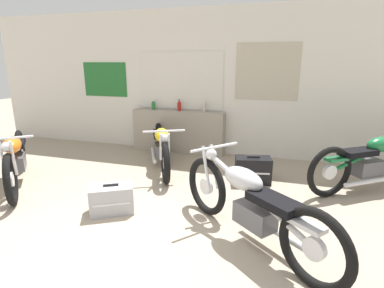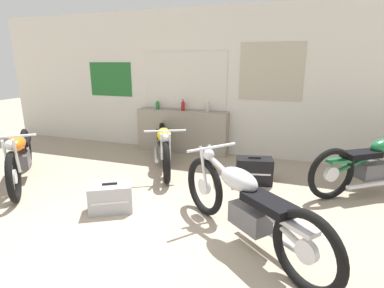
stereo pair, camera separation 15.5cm
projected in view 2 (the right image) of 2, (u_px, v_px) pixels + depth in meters
name	position (u px, v px, depth m)	size (l,w,h in m)	color
ground_plane	(111.00, 253.00, 2.93)	(24.00, 24.00, 0.00)	gray
wall_back	(212.00, 83.00, 5.85)	(10.00, 0.07, 2.80)	silver
sill_counter	(182.00, 131.00, 6.12)	(1.89, 0.28, 0.86)	gray
bottle_leftmost	(158.00, 105.00, 6.17)	(0.08, 0.08, 0.20)	#23662D
bottle_left_center	(183.00, 106.00, 6.00)	(0.07, 0.07, 0.22)	maroon
bottle_center	(208.00, 107.00, 5.83)	(0.07, 0.07, 0.22)	#B7B2A8
motorcycle_yellow	(164.00, 145.00, 5.24)	(1.08, 1.93, 0.80)	black
motorcycle_green	(377.00, 163.00, 4.18)	(1.87, 1.37, 0.92)	black
motorcycle_orange	(20.00, 156.00, 4.57)	(1.49, 1.66, 0.87)	black
motorcycle_silver	(246.00, 205.00, 2.97)	(1.74, 1.48, 0.90)	black
hard_case_silver	(111.00, 198.00, 3.73)	(0.60, 0.53, 0.37)	#9E9EA3
hard_case_black	(254.00, 171.00, 4.57)	(0.59, 0.41, 0.42)	black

